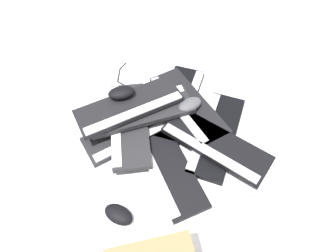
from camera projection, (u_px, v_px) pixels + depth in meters
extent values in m
plane|color=white|center=(162.00, 128.00, 1.30)|extent=(3.20, 3.20, 0.00)
cube|color=black|center=(167.00, 165.00, 1.17)|extent=(0.46, 0.26, 0.02)
cube|color=silver|center=(153.00, 169.00, 1.15)|extent=(0.41, 0.15, 0.01)
cube|color=black|center=(217.00, 134.00, 1.26)|extent=(0.46, 0.34, 0.02)
cube|color=#B2B5BA|center=(205.00, 129.00, 1.26)|extent=(0.39, 0.23, 0.01)
cube|color=black|center=(177.00, 102.00, 1.37)|extent=(0.46, 0.33, 0.02)
cube|color=silver|center=(189.00, 102.00, 1.35)|extent=(0.39, 0.21, 0.01)
cube|color=#232326|center=(135.00, 129.00, 1.28)|extent=(0.31, 0.46, 0.02)
cube|color=silver|center=(141.00, 136.00, 1.24)|extent=(0.20, 0.40, 0.01)
cube|color=#232326|center=(129.00, 124.00, 1.26)|extent=(0.44, 0.15, 0.02)
cube|color=silver|center=(115.00, 123.00, 1.24)|extent=(0.42, 0.04, 0.01)
cube|color=black|center=(188.00, 105.00, 1.32)|extent=(0.46, 0.31, 0.02)
cube|color=#B2B5BA|center=(177.00, 108.00, 1.29)|extent=(0.40, 0.19, 0.01)
cube|color=black|center=(216.00, 144.00, 1.20)|extent=(0.41, 0.42, 0.02)
cube|color=#B2B5BA|center=(209.00, 152.00, 1.16)|extent=(0.32, 0.33, 0.01)
cube|color=#232326|center=(141.00, 111.00, 1.26)|extent=(0.23, 0.46, 0.02)
cube|color=silver|center=(137.00, 99.00, 1.28)|extent=(0.11, 0.42, 0.01)
cube|color=black|center=(129.00, 106.00, 1.24)|extent=(0.29, 0.46, 0.02)
cube|color=silver|center=(134.00, 113.00, 1.20)|extent=(0.18, 0.41, 0.01)
ellipsoid|color=#B7B7BC|center=(252.00, 204.00, 1.07)|extent=(0.07, 0.11, 0.04)
ellipsoid|color=#4C4C51|center=(190.00, 105.00, 1.27)|extent=(0.11, 0.13, 0.04)
ellipsoid|color=black|center=(121.00, 92.00, 1.23)|extent=(0.08, 0.12, 0.04)
ellipsoid|color=black|center=(119.00, 214.00, 1.05)|extent=(0.12, 0.13, 0.04)
cylinder|color=black|center=(170.00, 183.00, 1.14)|extent=(0.12, 0.02, 0.01)
cylinder|color=black|center=(166.00, 163.00, 1.19)|extent=(0.06, 0.01, 0.01)
cylinder|color=black|center=(162.00, 150.00, 1.23)|extent=(0.08, 0.03, 0.01)
cylinder|color=black|center=(160.00, 135.00, 1.27)|extent=(0.08, 0.03, 0.01)
cylinder|color=black|center=(159.00, 119.00, 1.32)|extent=(0.11, 0.02, 0.01)
cylinder|color=black|center=(158.00, 105.00, 1.37)|extent=(0.05, 0.02, 0.01)
cylinder|color=black|center=(153.00, 95.00, 1.41)|extent=(0.08, 0.05, 0.01)
cylinder|color=black|center=(138.00, 88.00, 1.43)|extent=(0.04, 0.10, 0.01)
cylinder|color=black|center=(123.00, 84.00, 1.45)|extent=(0.05, 0.05, 0.01)
cylinder|color=black|center=(119.00, 75.00, 1.49)|extent=(0.09, 0.02, 0.01)
cylinder|color=black|center=(123.00, 66.00, 1.53)|extent=(0.05, 0.04, 0.01)
sphere|color=black|center=(173.00, 197.00, 1.10)|extent=(0.01, 0.01, 0.01)
sphere|color=black|center=(166.00, 170.00, 1.17)|extent=(0.01, 0.01, 0.01)
sphere|color=black|center=(165.00, 157.00, 1.20)|extent=(0.01, 0.01, 0.01)
sphere|color=black|center=(159.00, 143.00, 1.25)|extent=(0.01, 0.01, 0.01)
sphere|color=black|center=(162.00, 128.00, 1.29)|extent=(0.01, 0.01, 0.01)
sphere|color=black|center=(157.00, 109.00, 1.36)|extent=(0.01, 0.01, 0.01)
sphere|color=black|center=(158.00, 100.00, 1.39)|extent=(0.01, 0.01, 0.01)
sphere|color=black|center=(148.00, 89.00, 1.43)|extent=(0.01, 0.01, 0.01)
sphere|color=black|center=(128.00, 87.00, 1.44)|extent=(0.01, 0.01, 0.01)
sphere|color=black|center=(118.00, 81.00, 1.46)|extent=(0.01, 0.01, 0.01)
sphere|color=black|center=(120.00, 69.00, 1.52)|extent=(0.01, 0.01, 0.01)
sphere|color=black|center=(126.00, 63.00, 1.54)|extent=(0.01, 0.01, 0.01)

